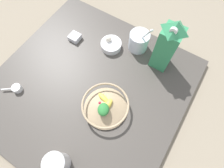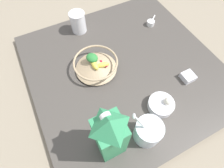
# 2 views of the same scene
# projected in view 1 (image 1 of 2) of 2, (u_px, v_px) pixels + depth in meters

# --- Properties ---
(ground_plane) EXTENTS (6.00, 6.00, 0.00)m
(ground_plane) POSITION_uv_depth(u_px,v_px,m) (89.00, 89.00, 0.92)
(ground_plane) COLOR gray
(countertop) EXTENTS (0.94, 0.94, 0.03)m
(countertop) POSITION_uv_depth(u_px,v_px,m) (89.00, 88.00, 0.90)
(countertop) COLOR #47423D
(countertop) RESTS_ON ground_plane
(fruit_bowl) EXTENTS (0.22, 0.22, 0.08)m
(fruit_bowl) POSITION_uv_depth(u_px,v_px,m) (105.00, 106.00, 0.81)
(fruit_bowl) COLOR tan
(fruit_bowl) RESTS_ON countertop
(milk_carton) EXTENTS (0.09, 0.09, 0.30)m
(milk_carton) POSITION_uv_depth(u_px,v_px,m) (167.00, 46.00, 0.81)
(milk_carton) COLOR #338C59
(milk_carton) RESTS_ON countertop
(yogurt_tub) EXTENTS (0.12, 0.11, 0.21)m
(yogurt_tub) POSITION_uv_depth(u_px,v_px,m) (139.00, 40.00, 0.93)
(yogurt_tub) COLOR silver
(yogurt_tub) RESTS_ON countertop
(drinking_cup) EXTENTS (0.09, 0.09, 0.12)m
(drinking_cup) POSITION_uv_depth(u_px,v_px,m) (57.00, 163.00, 0.69)
(drinking_cup) COLOR white
(drinking_cup) RESTS_ON countertop
(spice_jar) EXTENTS (0.06, 0.06, 0.03)m
(spice_jar) POSITION_uv_depth(u_px,v_px,m) (75.00, 37.00, 1.00)
(spice_jar) COLOR silver
(spice_jar) RESTS_ON countertop
(measuring_scoop) EXTENTS (0.09, 0.07, 0.03)m
(measuring_scoop) POSITION_uv_depth(u_px,v_px,m) (16.00, 88.00, 0.87)
(measuring_scoop) COLOR white
(measuring_scoop) RESTS_ON countertop
(garlic_bowl) EXTENTS (0.11, 0.11, 0.06)m
(garlic_bowl) POSITION_uv_depth(u_px,v_px,m) (111.00, 45.00, 0.97)
(garlic_bowl) COLOR white
(garlic_bowl) RESTS_ON countertop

